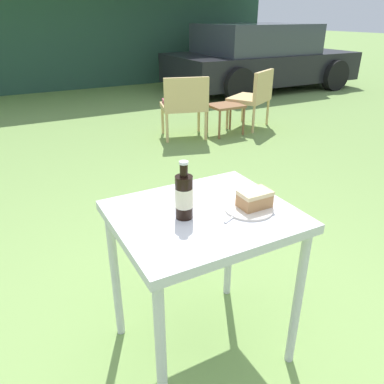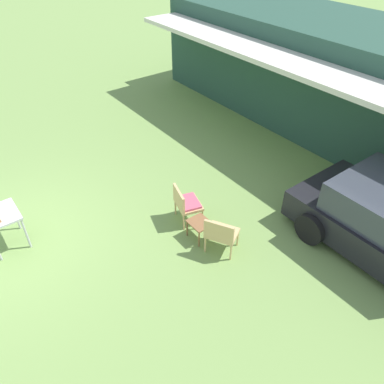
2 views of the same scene
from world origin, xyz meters
name	(u,v)px [view 1 (image 1 of 2)]	position (x,y,z in m)	size (l,w,h in m)	color
ground_plane	(201,345)	(0.00, 0.00, 0.00)	(60.00, 60.00, 0.00)	#7A9E51
cabin_building	(21,18)	(0.34, 9.12, 1.41)	(10.89, 4.82, 2.80)	#284C3D
parked_car	(259,58)	(4.59, 5.63, 0.63)	(4.00, 2.16, 1.31)	black
wicker_chair_cushioned	(184,103)	(1.50, 3.11, 0.47)	(0.67, 0.59, 0.80)	tan
wicker_chair_plain	(254,95)	(2.59, 3.10, 0.47)	(0.71, 0.67, 0.80)	tan
garden_side_table	(226,109)	(2.07, 3.02, 0.34)	(0.43, 0.37, 0.40)	brown
patio_table	(203,232)	(0.00, 0.00, 0.66)	(0.73, 0.62, 0.75)	silver
cake_on_plate	(253,202)	(0.19, -0.07, 0.79)	(0.20, 0.20, 0.08)	silver
cola_bottle_near	(184,196)	(-0.09, 0.00, 0.85)	(0.07, 0.07, 0.24)	black
fork	(237,214)	(0.11, -0.08, 0.76)	(0.17, 0.08, 0.01)	silver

